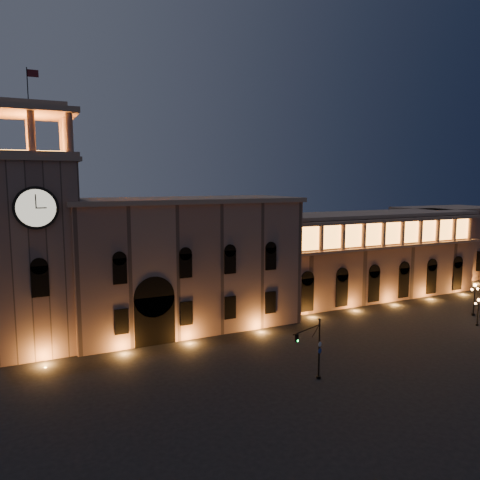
% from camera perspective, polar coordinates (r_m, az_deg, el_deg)
% --- Properties ---
extents(ground, '(160.00, 160.00, 0.00)m').
position_cam_1_polar(ground, '(48.35, 4.80, -17.05)').
color(ground, black).
rests_on(ground, ground).
extents(government_building, '(30.80, 12.80, 17.60)m').
position_cam_1_polar(government_building, '(64.17, -6.78, -2.78)').
color(government_building, '#846356').
rests_on(government_building, ground).
extents(clock_tower, '(9.80, 9.80, 32.40)m').
position_cam_1_polar(clock_tower, '(59.31, -23.58, -0.51)').
color(clock_tower, '#846356').
rests_on(clock_tower, ground).
extents(colonnade_wing, '(40.60, 11.50, 14.50)m').
position_cam_1_polar(colonnade_wing, '(83.39, 15.47, -1.68)').
color(colonnade_wing, '#7F5E51').
rests_on(colonnade_wing, ground).
extents(secondary_building, '(20.00, 12.00, 14.00)m').
position_cam_1_polar(secondary_building, '(106.15, 23.89, -0.36)').
color(secondary_building, '#7F5E51').
rests_on(secondary_building, ground).
extents(traffic_light, '(4.32, 1.83, 6.27)m').
position_cam_1_polar(traffic_light, '(48.13, 9.11, -13.00)').
color(traffic_light, black).
rests_on(traffic_light, ground).
extents(street_lamp_near, '(1.29, 0.55, 3.84)m').
position_cam_1_polar(street_lamp_near, '(72.76, 27.03, -7.56)').
color(street_lamp_near, black).
rests_on(street_lamp_near, ground).
extents(street_lamp_far, '(1.68, 0.49, 4.85)m').
position_cam_1_polar(street_lamp_far, '(77.73, 26.66, -6.17)').
color(street_lamp_far, black).
rests_on(street_lamp_far, ground).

